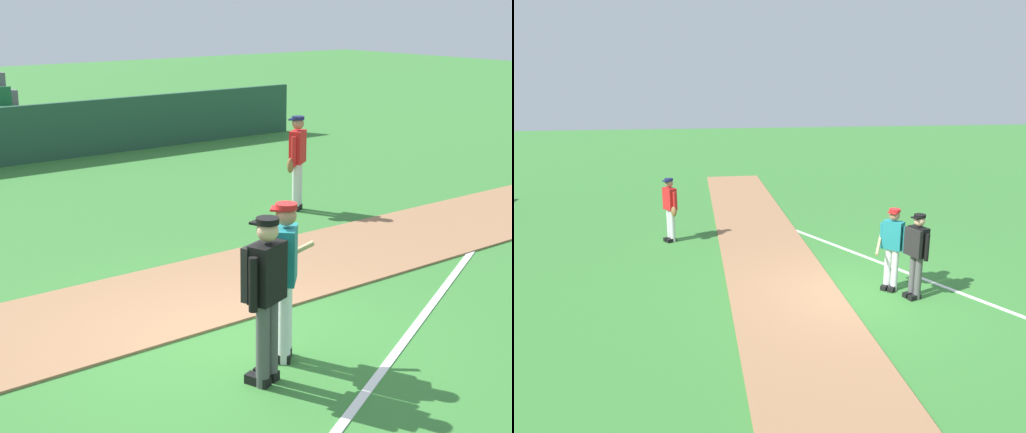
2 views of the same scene
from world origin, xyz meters
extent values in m
plane|color=#387A33|center=(0.00, 0.00, 0.00)|extent=(80.00, 80.00, 0.00)
cube|color=#9E704C|center=(0.00, 1.55, 0.01)|extent=(28.00, 2.32, 0.03)
cube|color=white|center=(3.00, -0.50, 0.01)|extent=(10.83, 5.34, 0.01)
cube|color=#1E6B38|center=(2.20, 12.18, 0.75)|extent=(0.44, 0.40, 0.08)
cube|color=#1E6B38|center=(2.20, 12.40, 1.00)|extent=(0.44, 0.08, 0.50)
cube|color=#1E6B38|center=(2.20, 13.03, 1.15)|extent=(0.44, 0.40, 0.08)
cube|color=#1E6B38|center=(2.20, 13.25, 1.40)|extent=(0.44, 0.08, 0.50)
cylinder|color=white|center=(0.11, -0.77, 0.45)|extent=(0.14, 0.14, 0.90)
cylinder|color=white|center=(0.23, -0.66, 0.45)|extent=(0.14, 0.14, 0.90)
cube|color=black|center=(0.07, -0.73, 0.05)|extent=(0.27, 0.27, 0.10)
cube|color=black|center=(0.18, -0.62, 0.05)|extent=(0.27, 0.27, 0.10)
cube|color=#197075|center=(0.17, -0.72, 1.20)|extent=(0.44, 0.44, 0.60)
cylinder|color=#197075|center=(-0.01, -0.89, 1.15)|extent=(0.09, 0.09, 0.55)
cylinder|color=#197075|center=(0.35, -0.54, 1.15)|extent=(0.09, 0.09, 0.55)
sphere|color=#9E7051|center=(0.17, -0.72, 1.63)|extent=(0.22, 0.22, 0.22)
cylinder|color=#B21919|center=(0.17, -0.72, 1.73)|extent=(0.23, 0.23, 0.06)
cube|color=#B21919|center=(0.10, -0.64, 1.70)|extent=(0.21, 0.21, 0.02)
cylinder|color=tan|center=(0.28, -0.47, 1.05)|extent=(0.73, 0.42, 0.41)
cylinder|color=#4C4C4C|center=(-0.40, -1.06, 0.45)|extent=(0.14, 0.14, 0.90)
cylinder|color=#4C4C4C|center=(-0.25, -1.01, 0.45)|extent=(0.14, 0.14, 0.90)
cube|color=black|center=(-0.42, -1.00, 0.05)|extent=(0.20, 0.28, 0.10)
cube|color=black|center=(-0.27, -0.95, 0.05)|extent=(0.20, 0.28, 0.10)
cube|color=black|center=(-0.32, -1.03, 1.20)|extent=(0.45, 0.34, 0.60)
cylinder|color=black|center=(-0.56, -1.11, 1.15)|extent=(0.09, 0.09, 0.55)
cylinder|color=black|center=(-0.09, -0.95, 1.15)|extent=(0.09, 0.09, 0.55)
sphere|color=tan|center=(-0.32, -1.03, 1.63)|extent=(0.22, 0.22, 0.22)
cylinder|color=black|center=(-0.32, -1.03, 1.73)|extent=(0.23, 0.23, 0.06)
cube|color=black|center=(-0.36, -0.94, 1.70)|extent=(0.21, 0.17, 0.02)
cube|color=black|center=(-0.37, -0.91, 1.20)|extent=(0.44, 0.22, 0.56)
cylinder|color=silver|center=(4.27, 3.95, 0.45)|extent=(0.14, 0.14, 0.90)
cylinder|color=silver|center=(4.40, 4.04, 0.45)|extent=(0.14, 0.14, 0.90)
cube|color=black|center=(4.24, 4.00, 0.05)|extent=(0.24, 0.28, 0.10)
cube|color=black|center=(4.37, 4.09, 0.05)|extent=(0.24, 0.28, 0.10)
cube|color=red|center=(4.34, 4.00, 1.20)|extent=(0.46, 0.40, 0.60)
cylinder|color=red|center=(4.13, 3.86, 1.15)|extent=(0.09, 0.09, 0.55)
cylinder|color=red|center=(4.54, 4.13, 1.15)|extent=(0.09, 0.09, 0.55)
sphere|color=#9E7051|center=(4.34, 4.00, 1.63)|extent=(0.22, 0.22, 0.22)
cylinder|color=#191E4C|center=(4.34, 4.00, 1.73)|extent=(0.23, 0.23, 0.06)
cube|color=#191E4C|center=(4.28, 4.08, 1.70)|extent=(0.22, 0.20, 0.02)
ellipsoid|color=brown|center=(4.08, 3.89, 0.90)|extent=(0.23, 0.21, 0.28)
camera|label=1|loc=(-4.77, -6.67, 3.77)|focal=54.32mm
camera|label=2|loc=(-9.44, 3.34, 4.27)|focal=35.81mm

